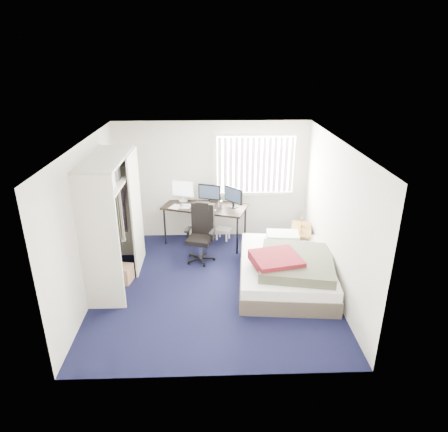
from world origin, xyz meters
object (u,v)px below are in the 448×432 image
office_chair (201,238)px  nightstand (301,231)px  bed (286,268)px  desk (206,204)px

office_chair → nightstand: bearing=5.6°
bed → nightstand: bearing=66.7°
desk → nightstand: 2.02m
desk → office_chair: (-0.09, -0.76, -0.41)m
office_chair → bed: bearing=-32.4°
desk → bed: (1.40, -1.71, -0.56)m
nightstand → bed: nightstand is taller
office_chair → bed: (1.49, -0.94, -0.15)m
desk → office_chair: bearing=-96.4°
office_chair → nightstand: (1.98, 0.19, 0.03)m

